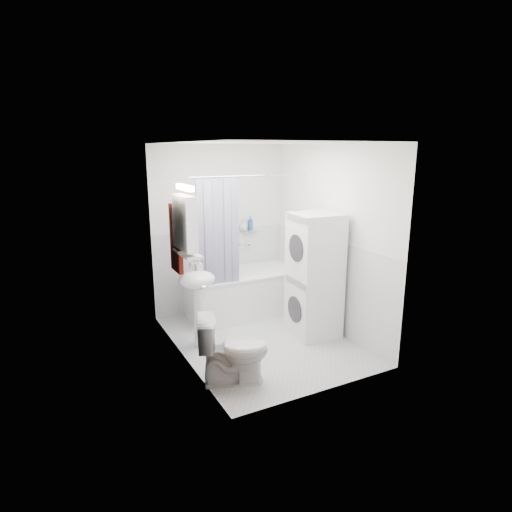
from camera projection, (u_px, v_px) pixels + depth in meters
name	position (u px, v px, depth m)	size (l,w,h in m)	color
floor	(262.00, 340.00, 5.37)	(2.60, 2.60, 0.00)	silver
room_walls	(262.00, 223.00, 5.01)	(2.60, 2.60, 2.60)	white
wainscot	(251.00, 288.00, 5.47)	(1.98, 2.58, 2.58)	white
door	(204.00, 288.00, 4.23)	(0.05, 2.00, 2.00)	brown
bathtub	(245.00, 290.00, 6.18)	(1.65, 0.78, 0.63)	white
tub_spout	(247.00, 244.00, 6.40)	(0.04, 0.04, 0.12)	silver
curtain_rod	(256.00, 176.00, 5.49)	(0.02, 0.02, 1.83)	silver
shower_curtain	(218.00, 237.00, 5.43)	(0.55, 0.02, 1.45)	#17154A
sink	(198.00, 291.00, 5.03)	(0.44, 0.37, 1.04)	white
medicine_cabinet	(185.00, 221.00, 4.67)	(0.13, 0.50, 0.71)	white
shelf	(188.00, 254.00, 4.76)	(0.18, 0.54, 0.03)	silver
shower_caddy	(251.00, 231.00, 6.37)	(0.22, 0.06, 0.02)	silver
towel	(176.00, 237.00, 4.92)	(0.07, 0.33, 0.81)	#5E1B0F
washer_dryer	(314.00, 276.00, 5.36)	(0.60, 0.59, 1.58)	white
toilet	(233.00, 350.00, 4.33)	(0.40, 0.72, 0.71)	white
soap_pump	(199.00, 270.00, 5.03)	(0.08, 0.17, 0.08)	gray
shelf_bottle	(192.00, 252.00, 4.62)	(0.07, 0.18, 0.07)	gray
shelf_cup	(184.00, 246.00, 4.85)	(0.10, 0.09, 0.10)	gray
shampoo_a	(243.00, 226.00, 6.29)	(0.13, 0.17, 0.13)	gray
shampoo_b	(250.00, 227.00, 6.35)	(0.08, 0.21, 0.08)	#254F95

